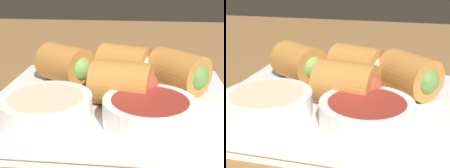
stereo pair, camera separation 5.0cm
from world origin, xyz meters
TOP-DOWN VIEW (x-y plane):
  - table_surface at (0.00, 0.00)cm, footprint 180.00×140.00cm
  - serving_plate at (-3.01, -1.20)cm, footprint 29.94×26.13cm
  - roll_front_left at (3.77, -6.58)cm, footprint 8.61×8.20cm
  - roll_front_right at (-11.60, -5.05)cm, footprint 8.60×8.55cm
  - roll_back_left at (-4.53, -7.56)cm, footprint 8.28×7.43cm
  - roll_back_right at (-4.72, 0.03)cm, footprint 8.12×6.54cm
  - dipping_bowl_near at (-7.51, 4.73)cm, footprint 9.71×9.71cm
  - dipping_bowl_far at (3.28, 5.01)cm, footprint 9.71×9.71cm
  - spoon at (-11.51, -19.26)cm, footprint 17.55×9.68cm

SIDE VIEW (x-z plane):
  - table_surface at x=0.00cm, z-range 0.00..2.00cm
  - spoon at x=-11.51cm, z-range 1.93..3.26cm
  - serving_plate at x=-3.01cm, z-range 2.01..3.51cm
  - dipping_bowl_near at x=-7.51cm, z-range 3.63..6.46cm
  - dipping_bowl_far at x=3.28cm, z-range 3.63..6.46cm
  - roll_front_left at x=3.77cm, z-range 3.50..8.84cm
  - roll_front_right at x=-11.60cm, z-range 3.50..8.84cm
  - roll_back_left at x=-4.53cm, z-range 3.50..8.84cm
  - roll_back_right at x=-4.72cm, z-range 3.50..8.84cm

